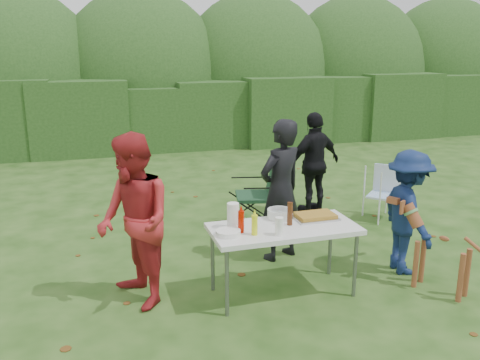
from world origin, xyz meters
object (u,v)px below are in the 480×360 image
object	(u,v)px
folding_table	(284,231)
person_black_puffy	(315,163)
dog	(443,251)
mustard_bottle	(255,225)
paper_towel_roll	(233,216)
child	(408,212)
beer_bottle	(290,214)
person_red_jacket	(134,222)
person_cook	(281,190)
camping_chair	(257,192)
ketchup_bottle	(241,222)
lawn_chair	(384,193)

from	to	relation	value
folding_table	person_black_puffy	xyz separation A→B (m)	(1.45, 2.36, 0.09)
dog	mustard_bottle	world-z (taller)	mustard_bottle
dog	paper_towel_roll	size ratio (longest dim) A/B	3.65
child	paper_towel_roll	size ratio (longest dim) A/B	5.44
folding_table	beer_bottle	size ratio (longest dim) A/B	6.25
person_black_puffy	beer_bottle	bearing A→B (deg)	44.15
mustard_bottle	beer_bottle	world-z (taller)	beer_bottle
person_red_jacket	paper_towel_roll	distance (m)	0.97
person_cook	child	world-z (taller)	person_cook
camping_chair	person_red_jacket	bearing A→B (deg)	55.69
person_cook	mustard_bottle	world-z (taller)	person_cook
dog	ketchup_bottle	size ratio (longest dim) A/B	4.31
dog	lawn_chair	world-z (taller)	dog
camping_chair	mustard_bottle	bearing A→B (deg)	83.27
person_black_puffy	mustard_bottle	bearing A→B (deg)	38.70
person_black_puffy	mustard_bottle	xyz separation A→B (m)	(-1.80, -2.50, 0.06)
folding_table	dog	bearing A→B (deg)	-15.69
person_red_jacket	ketchup_bottle	xyz separation A→B (m)	(1.00, -0.27, -0.01)
camping_chair	paper_towel_roll	xyz separation A→B (m)	(-0.89, -1.85, 0.34)
folding_table	camping_chair	bearing A→B (deg)	78.95
person_red_jacket	dog	bearing A→B (deg)	60.83
ketchup_bottle	camping_chair	bearing A→B (deg)	66.93
person_cook	child	xyz separation A→B (m)	(1.22, -0.78, -0.15)
child	mustard_bottle	world-z (taller)	child
dog	person_black_puffy	bearing A→B (deg)	-26.27
beer_bottle	child	bearing A→B (deg)	2.92
folding_table	mustard_bottle	distance (m)	0.41
beer_bottle	folding_table	bearing A→B (deg)	-160.78
paper_towel_roll	beer_bottle	bearing A→B (deg)	-8.04
person_cook	dog	xyz separation A→B (m)	(1.29, -1.33, -0.40)
folding_table	dog	xyz separation A→B (m)	(1.60, -0.45, -0.24)
child	dog	world-z (taller)	child
camping_chair	paper_towel_roll	size ratio (longest dim) A/B	4.09
ketchup_bottle	paper_towel_roll	distance (m)	0.15
person_red_jacket	mustard_bottle	world-z (taller)	person_red_jacket
dog	beer_bottle	xyz separation A→B (m)	(-1.52, 0.47, 0.41)
folding_table	person_red_jacket	distance (m)	1.49
person_red_jacket	ketchup_bottle	bearing A→B (deg)	58.33
beer_bottle	mustard_bottle	bearing A→B (deg)	-159.79
beer_bottle	paper_towel_roll	bearing A→B (deg)	171.96
person_cook	dog	world-z (taller)	person_cook
person_cook	mustard_bottle	size ratio (longest dim) A/B	8.52
person_black_puffy	camping_chair	xyz separation A→B (m)	(-1.06, -0.41, -0.25)
person_red_jacket	person_black_puffy	world-z (taller)	person_red_jacket
lawn_chair	ketchup_bottle	size ratio (longest dim) A/B	3.64
folding_table	lawn_chair	bearing A→B (deg)	37.40
ketchup_bottle	mustard_bottle	bearing A→B (deg)	-43.89
camping_chair	paper_towel_roll	bearing A→B (deg)	77.16
folding_table	dog	size ratio (longest dim) A/B	1.58
dog	lawn_chair	bearing A→B (deg)	-46.94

